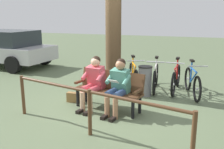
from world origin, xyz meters
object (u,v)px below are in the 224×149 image
Objects in this scene: bicycle_orange at (192,82)px; bicycle_silver at (156,77)px; handbag at (73,97)px; litter_bin at (145,81)px; bench at (109,87)px; person_reading at (118,84)px; tree_trunk at (113,31)px; person_companion at (94,80)px; parked_car at (4,47)px; bicycle_green at (176,79)px; bicycle_blue at (134,76)px.

bicycle_silver is (1.01, -0.22, 0.00)m from bicycle_orange.
litter_bin is (-1.55, -1.10, 0.28)m from handbag.
bench is 0.40m from person_reading.
tree_trunk is 4.20× the size of litter_bin.
person_reading is at bearing 113.28° from tree_trunk.
person_companion is 0.88m from handbag.
bicycle_green is at bearing 173.65° from parked_car.
tree_trunk is at bearing 1.05° from litter_bin.
person_reading is at bearing 179.95° from person_companion.
tree_trunk reaches higher than bicycle_orange.
bicycle_green is (-1.61, -0.67, -1.31)m from tree_trunk.
bicycle_silver is (-1.72, -1.73, 0.24)m from handbag.
tree_trunk is 1.55m from litter_bin.
parked_car reaches higher than bicycle_green.
bicycle_silver is (-0.44, -2.06, -0.31)m from person_reading.
tree_trunk reaches higher than bicycle_green.
person_reading reaches higher than bicycle_blue.
bicycle_orange is at bearing -125.75° from bench.
bench reaches higher than handbag.
person_companion is at bearing 152.98° from parked_car.
parked_car is at bearing -107.65° from bicycle_silver.
person_companion reaches higher than bicycle_blue.
bicycle_silver is 6.62m from parked_car.
bench is at bearing -27.89° from bicycle_silver.
bench is at bearing -25.48° from bicycle_blue.
handbag is at bearing -6.92° from person_companion.
tree_trunk is at bearing -79.56° from person_companion.
bicycle_green is (-1.29, -1.87, -0.15)m from bench.
person_companion is (0.63, -0.12, -0.00)m from person_reading.
person_reading reaches higher than bicycle_silver.
handbag is at bearing -55.35° from bicycle_blue.
person_reading is at bearing 153.12° from bench.
bench is 0.99× the size of bicycle_silver.
bicycle_green is 0.39× the size of parked_car.
bicycle_orange is 0.51m from bicycle_green.
parked_car is (6.48, -1.29, 0.41)m from bicycle_silver.
handbag is 0.18× the size of bicycle_orange.
parked_car is at bearing -19.64° from person_companion.
tree_trunk is at bearing -121.70° from handbag.
bench is 1.70m from tree_trunk.
person_companion reaches higher than bicycle_green.
bicycle_green is at bearing 86.73° from bicycle_silver.
handbag is 5.67m from parked_car.
litter_bin is at bearing -144.61° from handbag.
bench is 1.38× the size of person_reading.
parked_car is (5.76, -3.13, 0.27)m from bench.
bench is at bearing -152.64° from person_companion.
litter_bin is 6.61m from parked_car.
bicycle_orange and bicycle_green have the same top height.
litter_bin is at bearing -113.12° from person_companion.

